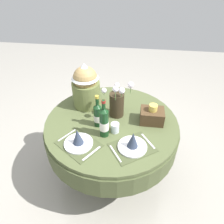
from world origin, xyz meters
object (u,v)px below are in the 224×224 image
place_setting_right (133,144)px  wine_bottle_left (98,115)px  flower_vase (117,102)px  wine_bottle_rear (104,122)px  dining_table (112,132)px  place_setting_left (78,140)px  gift_tub_back_left (86,84)px  tumbler_near_right (115,128)px  woven_basket_side_right (152,115)px

place_setting_right → wine_bottle_left: 0.41m
place_setting_right → flower_vase: (-0.17, 0.42, 0.10)m
flower_vase → wine_bottle_rear: flower_vase is taller
dining_table → place_setting_left: size_ratio=3.01×
place_setting_left → wine_bottle_left: size_ratio=1.33×
wine_bottle_rear → gift_tub_back_left: (-0.25, 0.43, 0.10)m
wine_bottle_rear → gift_tub_back_left: bearing=120.2°
tumbler_near_right → wine_bottle_rear: bearing=-148.4°
tumbler_near_right → woven_basket_side_right: size_ratio=0.42×
flower_vase → gift_tub_back_left: bearing=157.3°
place_setting_right → flower_vase: bearing=112.7°
place_setting_left → gift_tub_back_left: 0.61m
place_setting_left → wine_bottle_left: wine_bottle_left is taller
flower_vase → tumbler_near_right: flower_vase is taller
place_setting_left → place_setting_right: size_ratio=1.00×
wine_bottle_left → woven_basket_side_right: wine_bottle_left is taller
flower_vase → gift_tub_back_left: gift_tub_back_left is taller
flower_vase → dining_table: bearing=-112.0°
tumbler_near_right → place_setting_left: bearing=-145.2°
place_setting_left → flower_vase: (0.27, 0.44, 0.10)m
gift_tub_back_left → flower_vase: bearing=-22.7°
wine_bottle_left → tumbler_near_right: wine_bottle_left is taller
place_setting_left → tumbler_near_right: 0.34m
dining_table → wine_bottle_rear: (-0.04, -0.20, 0.30)m
dining_table → tumbler_near_right: tumbler_near_right is taller
dining_table → flower_vase: bearing=68.0°
tumbler_near_right → gift_tub_back_left: size_ratio=0.20×
tumbler_near_right → woven_basket_side_right: 0.37m
place_setting_right → dining_table: bearing=123.9°
place_setting_right → wine_bottle_left: bearing=143.5°
gift_tub_back_left → woven_basket_side_right: bearing=-16.4°
place_setting_right → wine_bottle_left: (-0.33, 0.24, 0.07)m
wine_bottle_rear → gift_tub_back_left: 0.51m
dining_table → gift_tub_back_left: bearing=140.9°
flower_vase → wine_bottle_rear: (-0.08, -0.30, -0.00)m
gift_tub_back_left → wine_bottle_left: bearing=-60.7°
place_setting_right → wine_bottle_rear: wine_bottle_rear is taller
place_setting_left → flower_vase: flower_vase is taller
tumbler_near_right → gift_tub_back_left: bearing=131.7°
wine_bottle_left → tumbler_near_right: 0.19m
dining_table → wine_bottle_rear: wine_bottle_rear is taller
flower_vase → woven_basket_side_right: bearing=-9.7°
wine_bottle_left → gift_tub_back_left: 0.38m
wine_bottle_rear → tumbler_near_right: wine_bottle_rear is taller
dining_table → tumbler_near_right: bearing=-71.1°
place_setting_right → woven_basket_side_right: 0.39m
place_setting_left → wine_bottle_left: (0.12, 0.26, 0.07)m
gift_tub_back_left → place_setting_left: bearing=-84.3°
flower_vase → place_setting_left: bearing=-121.7°
dining_table → wine_bottle_rear: 0.36m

